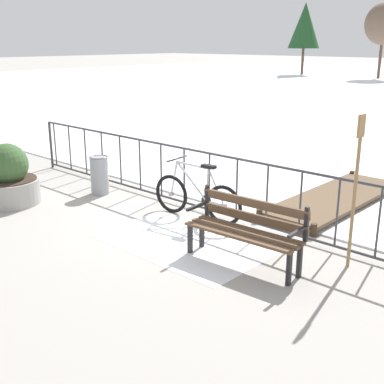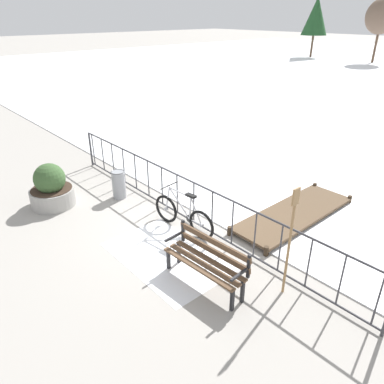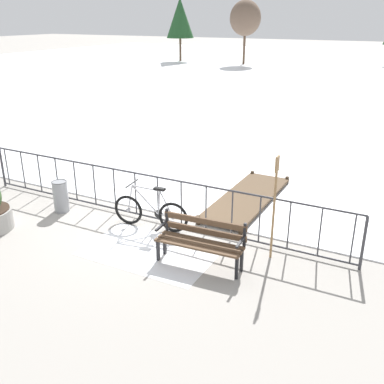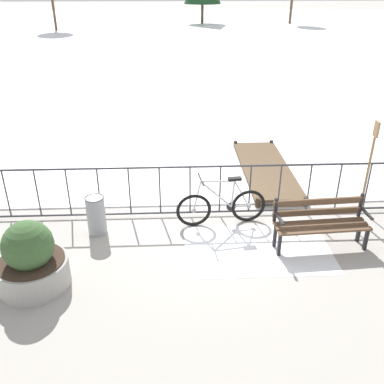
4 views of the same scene
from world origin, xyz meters
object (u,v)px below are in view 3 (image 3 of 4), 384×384
at_px(park_bench, 201,238).
at_px(oar_upright, 274,201).
at_px(bicycle_near_railing, 150,212).
at_px(trash_bin, 61,196).

relative_size(park_bench, oar_upright, 0.82).
xyz_separation_m(bicycle_near_railing, oar_upright, (2.66, -0.01, 0.77)).
height_order(bicycle_near_railing, park_bench, bicycle_near_railing).
height_order(bicycle_near_railing, trash_bin, bicycle_near_railing).
bearing_deg(park_bench, bicycle_near_railing, 153.33).
height_order(bicycle_near_railing, oar_upright, oar_upright).
xyz_separation_m(bicycle_near_railing, trash_bin, (-2.30, -0.22, 0.00)).
bearing_deg(oar_upright, park_bench, -143.22).
height_order(trash_bin, oar_upright, oar_upright).
bearing_deg(oar_upright, bicycle_near_railing, 179.76).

